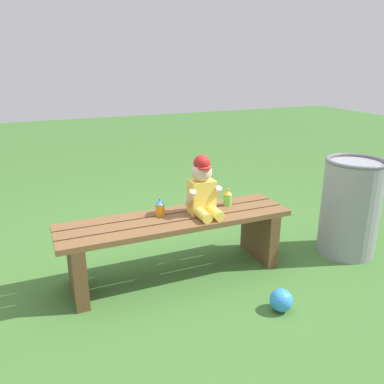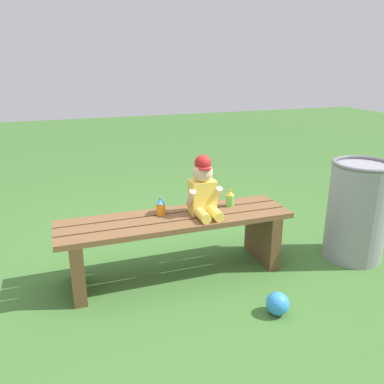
# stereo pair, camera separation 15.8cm
# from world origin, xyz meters

# --- Properties ---
(ground_plane) EXTENTS (16.00, 16.00, 0.00)m
(ground_plane) POSITION_xyz_m (0.00, 0.00, 0.00)
(ground_plane) COLOR #3D6B2D
(park_bench) EXTENTS (1.57, 0.40, 0.43)m
(park_bench) POSITION_xyz_m (0.00, -0.00, 0.29)
(park_bench) COLOR brown
(park_bench) RESTS_ON ground_plane
(child_figure) EXTENTS (0.23, 0.27, 0.40)m
(child_figure) POSITION_xyz_m (0.19, -0.01, 0.60)
(child_figure) COLOR #F2C64C
(child_figure) RESTS_ON park_bench
(sippy_cup_left) EXTENTS (0.06, 0.06, 0.12)m
(sippy_cup_left) POSITION_xyz_m (-0.09, 0.07, 0.49)
(sippy_cup_left) COLOR orange
(sippy_cup_left) RESTS_ON park_bench
(sippy_cup_right) EXTENTS (0.06, 0.06, 0.12)m
(sippy_cup_right) POSITION_xyz_m (0.42, 0.07, 0.49)
(sippy_cup_right) COLOR #66CC4C
(sippy_cup_right) RESTS_ON park_bench
(toy_ball) EXTENTS (0.14, 0.14, 0.14)m
(toy_ball) POSITION_xyz_m (0.42, -0.64, 0.07)
(toy_ball) COLOR #338CE5
(toy_ball) RESTS_ON ground_plane
(trash_bin) EXTENTS (0.43, 0.43, 0.74)m
(trash_bin) POSITION_xyz_m (1.33, -0.19, 0.37)
(trash_bin) COLOR gray
(trash_bin) RESTS_ON ground_plane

